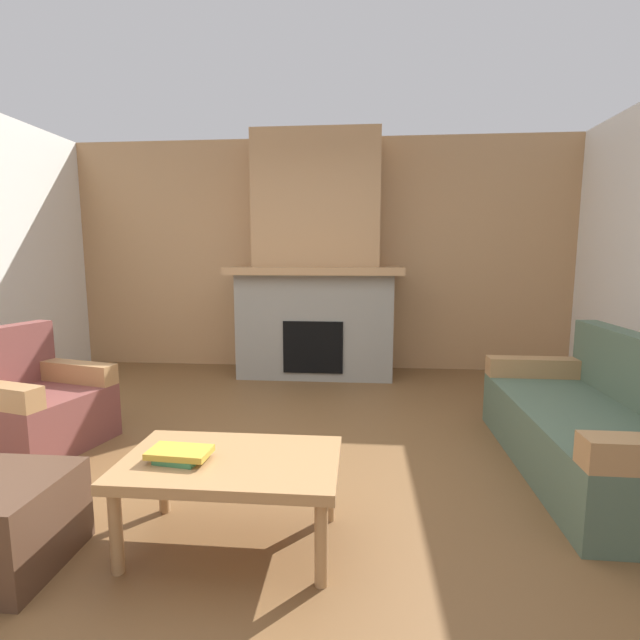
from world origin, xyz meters
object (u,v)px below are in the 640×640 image
object	(u,v)px
armchair	(33,406)
coffee_table	(231,469)
fireplace	(316,272)
ottoman	(1,524)
couch	(599,429)

from	to	relation	value
armchair	coffee_table	bearing A→B (deg)	-30.01
fireplace	ottoman	size ratio (longest dim) A/B	5.19
fireplace	couch	bearing A→B (deg)	-49.29
fireplace	armchair	size ratio (longest dim) A/B	2.93
fireplace	couch	world-z (taller)	fireplace
couch	ottoman	xyz separation A→B (m)	(-3.04, -1.16, -0.09)
fireplace	ottoman	xyz separation A→B (m)	(-1.05, -3.48, -0.96)
coffee_table	ottoman	size ratio (longest dim) A/B	1.92
couch	coffee_table	distance (m)	2.28
fireplace	coffee_table	xyz separation A→B (m)	(-0.09, -3.23, -0.79)
fireplace	ottoman	bearing A→B (deg)	-106.80
fireplace	coffee_table	distance (m)	3.33
armchair	fireplace	bearing A→B (deg)	50.90
armchair	couch	bearing A→B (deg)	-1.20
couch	ottoman	size ratio (longest dim) A/B	3.48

